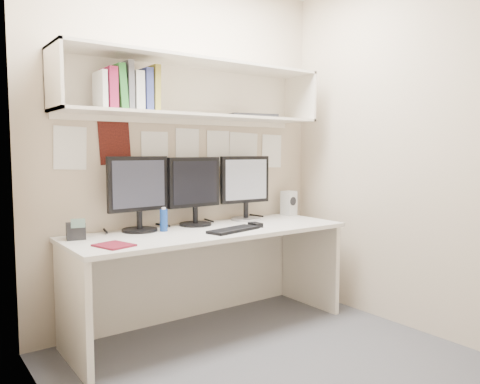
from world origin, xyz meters
TOP-DOWN VIEW (x-y plane):
  - floor at (0.00, 0.00)m, footprint 2.40×2.00m
  - wall_back at (0.00, 1.00)m, footprint 2.40×0.02m
  - wall_front at (0.00, -1.00)m, footprint 2.40×0.02m
  - wall_left at (-1.20, 0.00)m, footprint 0.02×2.00m
  - wall_right at (1.20, 0.00)m, footprint 0.02×2.00m
  - desk at (0.00, 0.65)m, footprint 2.00×0.70m
  - overhead_hutch at (0.00, 0.86)m, footprint 2.00×0.38m
  - pinned_papers at (0.00, 0.99)m, footprint 1.92×0.01m
  - monitor_left at (-0.44, 0.87)m, footprint 0.44×0.24m
  - monitor_center at (0.01, 0.87)m, footprint 0.43×0.24m
  - monitor_right at (0.47, 0.87)m, footprint 0.44×0.24m
  - keyboard at (0.09, 0.48)m, footprint 0.42×0.23m
  - mouse at (0.32, 0.53)m, footprint 0.07×0.11m
  - speaker at (0.94, 0.87)m, footprint 0.12×0.12m
  - blue_bottle at (-0.30, 0.77)m, footprint 0.05×0.05m
  - maroon_notebook at (-0.77, 0.47)m, footprint 0.22×0.25m
  - desk_phone at (-0.88, 0.82)m, footprint 0.13×0.12m
  - book_stack at (-0.53, 0.80)m, footprint 0.39×0.19m
  - hutch_tray at (0.48, 0.78)m, footprint 0.40×0.22m

SIDE VIEW (x-z plane):
  - floor at x=0.00m, z-range -0.01..0.01m
  - desk at x=0.00m, z-range 0.00..0.73m
  - maroon_notebook at x=-0.77m, z-range 0.73..0.74m
  - keyboard at x=0.09m, z-range 0.73..0.75m
  - mouse at x=0.32m, z-range 0.73..0.76m
  - desk_phone at x=-0.88m, z-range 0.72..0.85m
  - blue_bottle at x=-0.30m, z-range 0.73..0.89m
  - speaker at x=0.94m, z-range 0.73..0.94m
  - monitor_center at x=0.01m, z-range 0.75..1.25m
  - monitor_right at x=0.47m, z-range 0.75..1.26m
  - monitor_left at x=-0.44m, z-range 0.75..1.26m
  - pinned_papers at x=0.00m, z-range 1.01..1.49m
  - wall_back at x=0.00m, z-range 0.00..2.60m
  - wall_front at x=0.00m, z-range 0.00..2.60m
  - wall_left at x=-1.20m, z-range 0.00..2.60m
  - wall_right at x=1.20m, z-range 0.00..2.60m
  - hutch_tray at x=0.48m, z-range 1.54..1.57m
  - book_stack at x=-0.53m, z-range 1.52..1.84m
  - overhead_hutch at x=0.00m, z-range 1.52..1.92m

